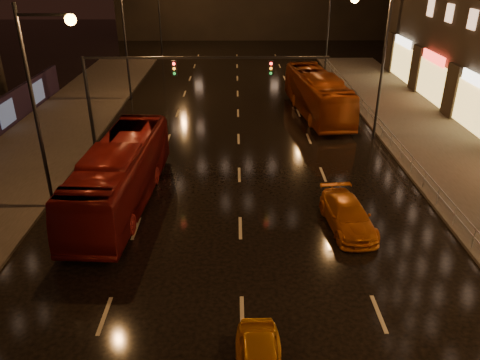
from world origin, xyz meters
name	(u,v)px	position (x,y,z in m)	size (l,w,h in m)	color
ground	(239,149)	(0.00, 20.00, 0.00)	(140.00, 140.00, 0.00)	black
sidewalk_left	(4,182)	(-13.50, 15.00, 0.07)	(7.00, 70.00, 0.15)	#38332D
sidewalk_right	(473,180)	(13.50, 15.00, 0.07)	(7.00, 70.00, 0.15)	#38332D
traffic_signal	(158,80)	(-5.06, 20.00, 4.74)	(15.31, 0.32, 6.20)	black
railing_right	(401,148)	(10.20, 18.00, 0.90)	(0.05, 56.00, 1.00)	#99999E
bus_red	(120,174)	(-6.15, 12.68, 1.64)	(2.75, 11.77, 3.28)	#650F0E
bus_curb	(317,94)	(6.41, 27.71, 1.67)	(2.80, 11.97, 3.34)	#88340D
taxi_far	(348,215)	(5.11, 10.00, 0.67)	(1.87, 4.61, 1.34)	#BF5D11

